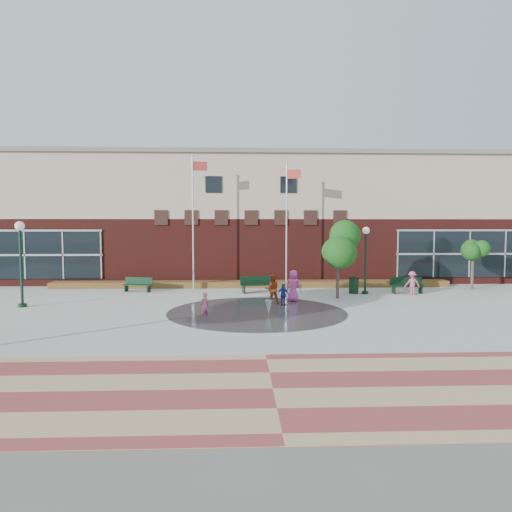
{
  "coord_description": "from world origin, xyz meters",
  "views": [
    {
      "loc": [
        -0.86,
        -18.19,
        4.15
      ],
      "look_at": [
        0.0,
        4.0,
        2.6
      ],
      "focal_mm": 32.0,
      "sensor_mm": 36.0,
      "label": 1
    }
  ],
  "objects_px": {
    "flagpole_left": "(194,215)",
    "flagpole_right": "(287,219)",
    "trash_can": "(354,286)",
    "bench_left": "(138,287)",
    "child_splash": "(205,306)"
  },
  "relations": [
    {
      "from": "flagpole_left",
      "to": "flagpole_right",
      "type": "distance_m",
      "value": 5.88
    },
    {
      "from": "flagpole_left",
      "to": "trash_can",
      "type": "relative_size",
      "value": 8.72
    },
    {
      "from": "flagpole_right",
      "to": "bench_left",
      "type": "bearing_deg",
      "value": -156.15
    },
    {
      "from": "bench_left",
      "to": "child_splash",
      "type": "xyz_separation_m",
      "value": [
        4.7,
        -8.26,
        0.31
      ]
    },
    {
      "from": "flagpole_left",
      "to": "bench_left",
      "type": "xyz_separation_m",
      "value": [
        -3.4,
        -0.69,
        -4.44
      ]
    },
    {
      "from": "trash_can",
      "to": "flagpole_right",
      "type": "bearing_deg",
      "value": 152.68
    },
    {
      "from": "flagpole_left",
      "to": "trash_can",
      "type": "xyz_separation_m",
      "value": [
        9.67,
        -1.88,
        -4.24
      ]
    },
    {
      "from": "flagpole_right",
      "to": "child_splash",
      "type": "xyz_separation_m",
      "value": [
        -4.57,
        -9.03,
        -3.89
      ]
    },
    {
      "from": "flagpole_left",
      "to": "bench_left",
      "type": "height_order",
      "value": "flagpole_left"
    },
    {
      "from": "flagpole_right",
      "to": "bench_left",
      "type": "xyz_separation_m",
      "value": [
        -9.27,
        -0.77,
        -4.19
      ]
    },
    {
      "from": "trash_can",
      "to": "child_splash",
      "type": "distance_m",
      "value": 10.95
    },
    {
      "from": "flagpole_left",
      "to": "flagpole_right",
      "type": "relative_size",
      "value": 1.06
    },
    {
      "from": "flagpole_left",
      "to": "child_splash",
      "type": "relative_size",
      "value": 7.15
    },
    {
      "from": "flagpole_right",
      "to": "bench_left",
      "type": "height_order",
      "value": "flagpole_right"
    },
    {
      "from": "flagpole_left",
      "to": "child_splash",
      "type": "height_order",
      "value": "flagpole_left"
    }
  ]
}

